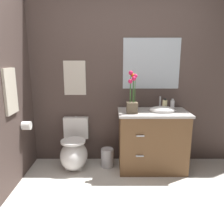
# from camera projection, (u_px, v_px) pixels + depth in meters

# --- Properties ---
(wall_back) EXTENTS (4.03, 0.05, 2.50)m
(wall_back) POSITION_uv_depth(u_px,v_px,m) (134.00, 78.00, 3.23)
(wall_back) COLOR #4C3D38
(wall_back) RESTS_ON ground_plane
(toilet) EXTENTS (0.38, 0.59, 0.69)m
(toilet) POSITION_uv_depth(u_px,v_px,m) (74.00, 151.00, 3.16)
(toilet) COLOR white
(toilet) RESTS_ON ground_plane
(vanity_cabinet) EXTENTS (0.94, 0.56, 1.01)m
(vanity_cabinet) POSITION_uv_depth(u_px,v_px,m) (152.00, 140.00, 3.10)
(vanity_cabinet) COLOR brown
(vanity_cabinet) RESTS_ON ground_plane
(flower_vase) EXTENTS (0.14, 0.14, 0.54)m
(flower_vase) POSITION_uv_depth(u_px,v_px,m) (132.00, 100.00, 2.89)
(flower_vase) COLOR brown
(flower_vase) RESTS_ON vanity_cabinet
(soap_bottle) EXTENTS (0.06, 0.06, 0.17)m
(soap_bottle) POSITION_uv_depth(u_px,v_px,m) (164.00, 105.00, 3.06)
(soap_bottle) COLOR beige
(soap_bottle) RESTS_ON vanity_cabinet
(lotion_bottle) EXTENTS (0.06, 0.06, 0.15)m
(lotion_bottle) POSITION_uv_depth(u_px,v_px,m) (172.00, 105.00, 3.11)
(lotion_bottle) COLOR white
(lotion_bottle) RESTS_ON vanity_cabinet
(trash_bin) EXTENTS (0.18, 0.18, 0.27)m
(trash_bin) POSITION_uv_depth(u_px,v_px,m) (107.00, 157.00, 3.21)
(trash_bin) COLOR #B7B7BC
(trash_bin) RESTS_ON ground_plane
(wall_poster) EXTENTS (0.31, 0.01, 0.49)m
(wall_poster) POSITION_uv_depth(u_px,v_px,m) (74.00, 78.00, 3.19)
(wall_poster) COLOR beige
(wall_mirror) EXTENTS (0.80, 0.01, 0.70)m
(wall_mirror) POSITION_uv_depth(u_px,v_px,m) (151.00, 64.00, 3.15)
(wall_mirror) COLOR #B2BCC6
(hanging_towel) EXTENTS (0.03, 0.28, 0.52)m
(hanging_towel) POSITION_uv_depth(u_px,v_px,m) (10.00, 91.00, 2.53)
(hanging_towel) COLOR beige
(toilet_paper_roll) EXTENTS (0.11, 0.11, 0.11)m
(toilet_paper_roll) POSITION_uv_depth(u_px,v_px,m) (26.00, 126.00, 2.87)
(toilet_paper_roll) COLOR white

